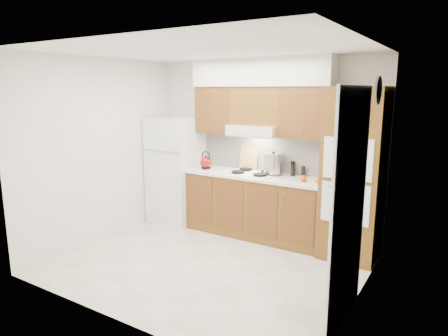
% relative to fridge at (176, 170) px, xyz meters
% --- Properties ---
extents(floor, '(3.60, 3.60, 0.00)m').
position_rel_fridge_xyz_m(floor, '(1.41, -1.14, -0.86)').
color(floor, beige).
rests_on(floor, ground).
extents(ceiling, '(3.60, 3.60, 0.00)m').
position_rel_fridge_xyz_m(ceiling, '(1.41, -1.14, 1.74)').
color(ceiling, white).
rests_on(ceiling, wall_back).
extents(wall_back, '(3.60, 0.02, 2.60)m').
position_rel_fridge_xyz_m(wall_back, '(1.41, 0.36, 0.44)').
color(wall_back, white).
rests_on(wall_back, floor).
extents(wall_left, '(0.02, 3.00, 2.60)m').
position_rel_fridge_xyz_m(wall_left, '(-0.40, -1.14, 0.44)').
color(wall_left, white).
rests_on(wall_left, floor).
extents(wall_right, '(0.02, 3.00, 2.60)m').
position_rel_fridge_xyz_m(wall_right, '(3.21, -1.14, 0.44)').
color(wall_right, white).
rests_on(wall_right, floor).
extents(fridge, '(0.75, 0.72, 1.72)m').
position_rel_fridge_xyz_m(fridge, '(0.00, 0.00, 0.00)').
color(fridge, white).
rests_on(fridge, floor).
extents(base_cabinets, '(2.11, 0.60, 0.90)m').
position_rel_fridge_xyz_m(base_cabinets, '(1.43, 0.06, -0.41)').
color(base_cabinets, brown).
rests_on(base_cabinets, floor).
extents(countertop, '(2.13, 0.62, 0.04)m').
position_rel_fridge_xyz_m(countertop, '(1.43, 0.05, 0.06)').
color(countertop, white).
rests_on(countertop, base_cabinets).
extents(backsplash, '(2.11, 0.03, 0.56)m').
position_rel_fridge_xyz_m(backsplash, '(1.43, 0.34, 0.36)').
color(backsplash, white).
rests_on(backsplash, countertop).
extents(oven_cabinet, '(0.70, 0.65, 2.20)m').
position_rel_fridge_xyz_m(oven_cabinet, '(2.85, 0.03, 0.24)').
color(oven_cabinet, brown).
rests_on(oven_cabinet, floor).
extents(upper_cab_left, '(0.63, 0.33, 0.70)m').
position_rel_fridge_xyz_m(upper_cab_left, '(0.69, 0.19, 0.99)').
color(upper_cab_left, brown).
rests_on(upper_cab_left, wall_back).
extents(upper_cab_right, '(0.73, 0.33, 0.70)m').
position_rel_fridge_xyz_m(upper_cab_right, '(2.12, 0.19, 0.99)').
color(upper_cab_right, brown).
rests_on(upper_cab_right, wall_back).
extents(range_hood, '(0.75, 0.45, 0.15)m').
position_rel_fridge_xyz_m(range_hood, '(1.38, 0.13, 0.71)').
color(range_hood, silver).
rests_on(range_hood, wall_back).
extents(upper_cab_over_hood, '(0.75, 0.33, 0.55)m').
position_rel_fridge_xyz_m(upper_cab_over_hood, '(1.38, 0.19, 1.06)').
color(upper_cab_over_hood, brown).
rests_on(upper_cab_over_hood, range_hood).
extents(soffit, '(2.13, 0.36, 0.40)m').
position_rel_fridge_xyz_m(soffit, '(1.43, 0.18, 1.54)').
color(soffit, silver).
rests_on(soffit, wall_back).
extents(cooktop, '(0.74, 0.50, 0.01)m').
position_rel_fridge_xyz_m(cooktop, '(1.38, 0.07, 0.09)').
color(cooktop, white).
rests_on(cooktop, countertop).
extents(doorway, '(0.02, 0.90, 2.10)m').
position_rel_fridge_xyz_m(doorway, '(3.19, -1.49, 0.19)').
color(doorway, black).
rests_on(doorway, floor).
extents(wall_clock, '(0.02, 0.30, 0.30)m').
position_rel_fridge_xyz_m(wall_clock, '(3.19, -0.59, 1.29)').
color(wall_clock, '#3F3833').
rests_on(wall_clock, wall_right).
extents(kettle, '(0.24, 0.24, 0.18)m').
position_rel_fridge_xyz_m(kettle, '(0.59, 0.00, 0.18)').
color(kettle, maroon).
rests_on(kettle, countertop).
extents(cutting_board, '(0.29, 0.11, 0.38)m').
position_rel_fridge_xyz_m(cutting_board, '(1.19, 0.31, 0.28)').
color(cutting_board, tan).
rests_on(cutting_board, countertop).
extents(stock_pot, '(0.33, 0.33, 0.28)m').
position_rel_fridge_xyz_m(stock_pot, '(1.67, 0.15, 0.25)').
color(stock_pot, '#B8B9BD').
rests_on(stock_pot, cooktop).
extents(condiment_a, '(0.07, 0.07, 0.20)m').
position_rel_fridge_xyz_m(condiment_a, '(1.91, 0.30, 0.18)').
color(condiment_a, black).
rests_on(condiment_a, countertop).
extents(condiment_b, '(0.06, 0.06, 0.17)m').
position_rel_fridge_xyz_m(condiment_b, '(1.95, 0.22, 0.16)').
color(condiment_b, black).
rests_on(condiment_b, countertop).
extents(condiment_c, '(0.06, 0.06, 0.16)m').
position_rel_fridge_xyz_m(condiment_c, '(2.09, 0.26, 0.16)').
color(condiment_c, black).
rests_on(condiment_c, countertop).
extents(orange_near, '(0.09, 0.09, 0.07)m').
position_rel_fridge_xyz_m(orange_near, '(2.38, 0.01, 0.12)').
color(orange_near, orange).
rests_on(orange_near, countertop).
extents(orange_far, '(0.10, 0.10, 0.09)m').
position_rel_fridge_xyz_m(orange_far, '(2.20, -0.03, 0.12)').
color(orange_far, '#D8520B').
rests_on(orange_far, countertop).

